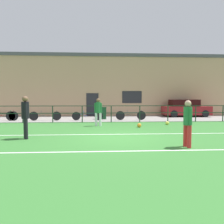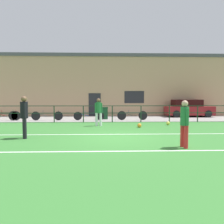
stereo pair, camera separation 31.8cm
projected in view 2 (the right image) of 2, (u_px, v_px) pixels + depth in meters
name	position (u px, v px, depth m)	size (l,w,h in m)	color
ground	(117.00, 138.00, 9.36)	(60.00, 44.00, 0.04)	#387A33
field_line_touchline	(116.00, 134.00, 10.21)	(36.00, 0.11, 0.00)	white
field_line_hash	(122.00, 151.00, 6.97)	(36.00, 0.11, 0.00)	white
pavement_strip	(111.00, 119.00, 17.84)	(48.00, 5.00, 0.02)	gray
perimeter_fence	(112.00, 111.00, 15.30)	(36.07, 0.07, 1.15)	#193823
clubhouse_facade	(110.00, 86.00, 21.34)	(28.00, 2.56, 5.72)	tan
player_goalkeeper	(24.00, 114.00, 9.14)	(0.31, 0.45, 1.76)	black
player_striker	(99.00, 110.00, 13.22)	(0.45, 0.29, 1.65)	white
player_winger	(185.00, 121.00, 7.42)	(0.28, 0.43, 1.60)	red
soccer_ball_match	(168.00, 123.00, 13.69)	(0.22, 0.22, 0.22)	#E5E04C
soccer_ball_spare	(139.00, 125.00, 12.57)	(0.23, 0.23, 0.23)	orange
parked_car_red	(188.00, 109.00, 19.51)	(4.03, 1.81, 1.51)	maroon
bicycle_parked_0	(132.00, 115.00, 16.57)	(2.27, 0.04, 0.77)	black
bicycle_parked_1	(1.00, 116.00, 16.24)	(2.40, 0.04, 0.77)	black
bicycle_parked_2	(89.00, 116.00, 16.46)	(2.29, 0.04, 0.73)	black
bicycle_parked_3	(5.00, 116.00, 16.25)	(2.20, 0.04, 0.77)	black
bicycle_parked_4	(47.00, 116.00, 16.35)	(2.32, 0.04, 0.75)	black
trash_bin_0	(104.00, 113.00, 17.35)	(0.57, 0.48, 0.94)	#194C28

